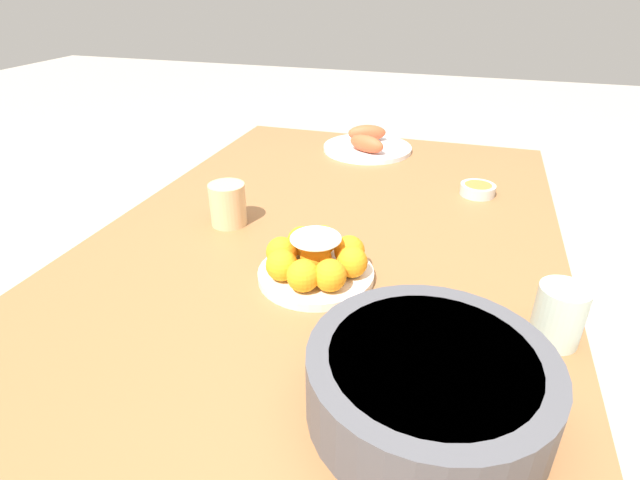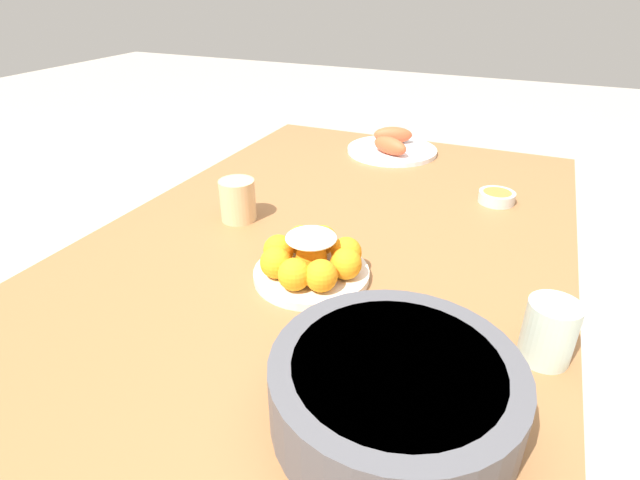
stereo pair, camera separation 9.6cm
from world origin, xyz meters
The scene contains 8 objects.
ground_plane centered at (0.00, 0.00, 0.00)m, with size 12.00×12.00×0.00m, color #B2A899.
dining_table centered at (0.00, 0.00, 0.64)m, with size 1.52×0.96×0.72m.
cake_plate centered at (0.14, 0.03, 0.75)m, with size 0.21×0.21×0.09m.
serving_bowl centered at (0.40, 0.26, 0.77)m, with size 0.31×0.31×0.09m.
sauce_bowl centered at (-0.34, 0.30, 0.73)m, with size 0.09×0.09×0.03m.
seafood_platter centered at (-0.60, -0.04, 0.73)m, with size 0.27×0.27×0.07m.
cup_near centered at (-0.01, -0.22, 0.76)m, with size 0.08×0.08×0.09m.
cup_far centered at (0.20, 0.43, 0.76)m, with size 0.07×0.07×0.09m.
Camera 2 is at (0.84, 0.35, 1.22)m, focal length 28.00 mm.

